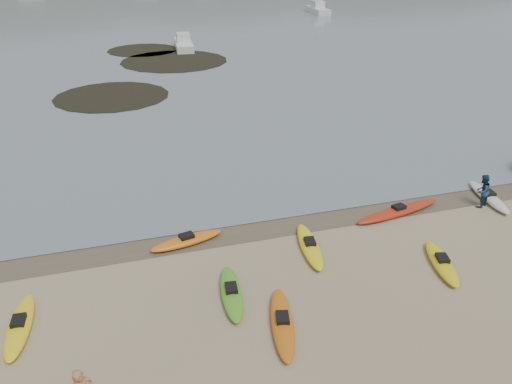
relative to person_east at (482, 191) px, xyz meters
name	(u,v)px	position (x,y,z in m)	size (l,w,h in m)	color
ground	(256,223)	(-10.22, 1.51, -0.79)	(600.00, 600.00, 0.00)	tan
wet_sand	(258,226)	(-10.22, 1.21, -0.78)	(60.00, 60.00, 0.00)	brown
kayaks	(316,253)	(-8.77, -1.62, -0.62)	(21.13, 8.83, 0.34)	yellow
person_east	(482,191)	(0.00, 0.00, 0.00)	(0.76, 0.60, 1.57)	navy
kelp_mats	(150,67)	(-11.39, 32.97, -0.76)	(16.38, 26.36, 0.04)	black
moored_boats	(108,4)	(-13.46, 85.59, -0.23)	(93.36, 89.35, 1.28)	silver
far_hills	(211,14)	(29.16, 195.48, -16.72)	(550.00, 135.00, 80.00)	#384235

